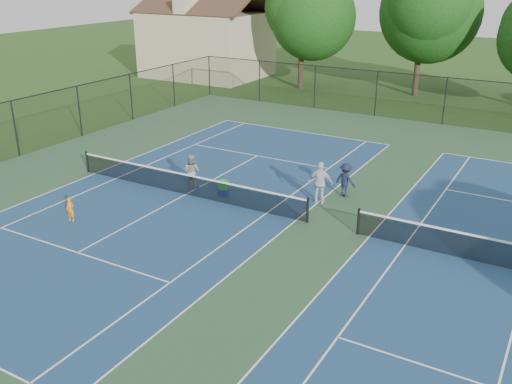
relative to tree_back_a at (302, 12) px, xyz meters
The scene contains 13 objects.
ground 27.95m from the tree_back_a, 61.56° to the right, with size 140.00×140.00×0.00m, color #234716.
court_pad 27.95m from the tree_back_a, 61.56° to the right, with size 36.00×36.00×0.01m, color #29492E.
tennis_court_left 25.44m from the tree_back_a, 75.96° to the right, with size 12.00×23.83×1.07m.
perimeter_fence 27.65m from the tree_back_a, 61.56° to the right, with size 36.08×36.08×3.02m.
tree_back_a is the anchor object (origin of this frame).
tree_back_b 9.24m from the tree_back_a, 12.53° to the left, with size 7.60×7.60×10.03m.
clapboard_house 10.47m from the tree_back_a, behind, with size 10.80×8.10×7.65m.
child_player 29.32m from the tree_back_a, 82.55° to the right, with size 0.36×0.24×1.00m, color orange.
instructor 24.47m from the tree_back_a, 76.03° to the right, with size 0.78×0.61×1.61m, color #949497.
bystander_a 25.26m from the tree_back_a, 62.21° to the right, with size 1.08×0.45×1.83m, color silver.
bystander_b 24.54m from the tree_back_a, 59.45° to the right, with size 0.99×0.57×1.53m, color #161A32.
ball_crate 25.19m from the tree_back_a, 72.04° to the right, with size 0.39×0.28×0.32m, color navy.
ball_hopper 25.10m from the tree_back_a, 72.04° to the right, with size 0.34×0.27×0.42m, color green.
Camera 1 is at (7.46, -18.78, 9.45)m, focal length 40.00 mm.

